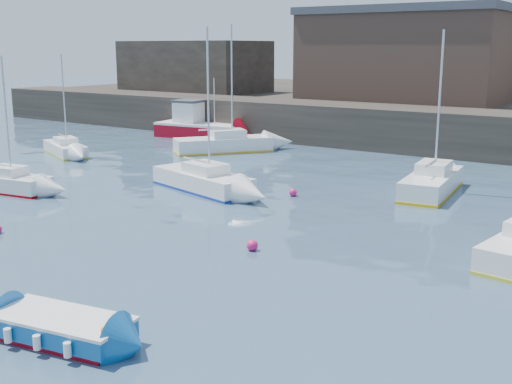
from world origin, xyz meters
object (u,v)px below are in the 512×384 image
Objects in this scene: sailboat_h at (224,144)px; blue_dinghy at (62,327)px; sailboat_b at (203,180)px; sailboat_f at (432,182)px; sailboat_e at (65,148)px; sailboat_a at (5,182)px; buoy_far at (293,196)px; buoy_mid at (252,250)px; fishing_boat at (198,126)px.

blue_dinghy is at bearing -60.65° from sailboat_h.
sailboat_b is 11.65m from sailboat_f.
sailboat_e is 0.78× the size of sailboat_h.
sailboat_a is 14.77m from buoy_far.
blue_dinghy is at bearing -88.35° from buoy_mid.
sailboat_b reaches higher than buoy_mid.
sailboat_f is (18.26, 11.87, 0.09)m from sailboat_a.
sailboat_f is at bearing 33.03° from sailboat_a.
blue_dinghy is 9.94× the size of buoy_far.
sailboat_e is 16.25× the size of buoy_mid.
sailboat_h reaches higher than sailboat_a.
sailboat_e is (-2.06, -11.79, -0.49)m from fishing_boat.
sailboat_a reaches higher than buoy_mid.
sailboat_f is (24.88, 2.56, 0.12)m from sailboat_e.
sailboat_a is 16.47m from sailboat_h.
sailboat_a is at bearing -150.01° from buoy_far.
blue_dinghy is 29.94m from sailboat_h.
fishing_boat is at bearing 133.13° from buoy_mid.
fishing_boat reaches higher than buoy_mid.
sailboat_f is 13.00m from buoy_mid.
sailboat_a is at bearing 149.25° from blue_dinghy.
sailboat_h is at bearing -37.15° from fishing_boat.
sailboat_b is 10.38m from buoy_mid.
fishing_boat is 0.87× the size of sailboat_h.
sailboat_h reaches higher than sailboat_e.
sailboat_h is 14.33m from buoy_far.
sailboat_h reaches higher than sailboat_f.
sailboat_h reaches higher than buoy_mid.
sailboat_h is (8.28, 7.07, 0.13)m from sailboat_e.
sailboat_b is at bearing 117.35° from blue_dinghy.
sailboat_h reaches higher than fishing_boat.
buoy_far is at bearing -38.32° from fishing_boat.
fishing_boat is 11.98m from sailboat_e.
sailboat_a reaches higher than blue_dinghy.
sailboat_f is 7.10m from buoy_far.
buoy_far is (-3.29, 8.32, 0.00)m from buoy_mid.
buoy_far is (-3.54, 17.09, -0.39)m from blue_dinghy.
sailboat_a is 0.85× the size of sailboat_f.
fishing_boat is at bearing 141.68° from buoy_far.
buoy_mid is (-0.25, 8.78, -0.39)m from blue_dinghy.
fishing_boat is 1.11× the size of sailboat_e.
fishing_boat is at bearing 142.85° from sailboat_h.
buoy_far is at bearing 18.44° from sailboat_b.
blue_dinghy is at bearing -30.75° from sailboat_a.
sailboat_b is 19.58× the size of buoy_mid.
sailboat_a is at bearing -95.78° from sailboat_h.
blue_dinghy is 29.81m from sailboat_e.
sailboat_e is 19.52m from buoy_far.
sailboat_e is at bearing 167.01° from sailboat_b.
fishing_boat reaches higher than blue_dinghy.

